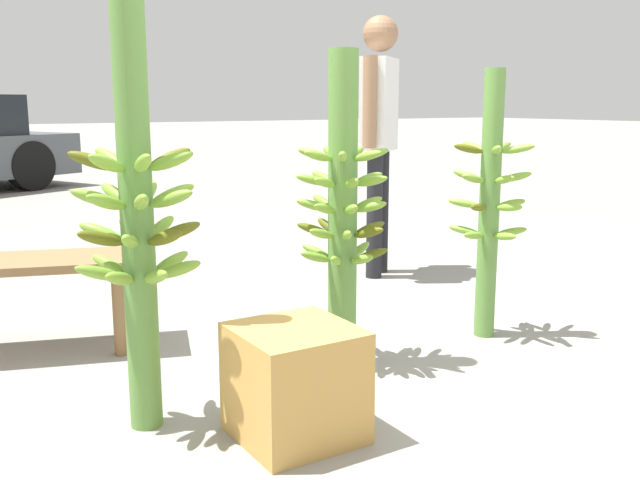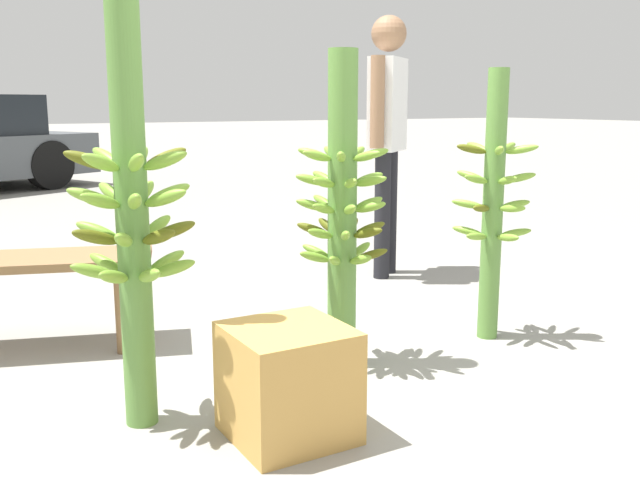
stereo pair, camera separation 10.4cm
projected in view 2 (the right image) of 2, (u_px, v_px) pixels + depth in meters
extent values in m
plane|color=gray|center=(377.00, 395.00, 2.92)|extent=(80.00, 80.00, 0.00)
cylinder|color=#5B8C3D|center=(132.00, 209.00, 2.52)|extent=(0.12, 0.12, 1.61)
ellipsoid|color=#75A333|center=(140.00, 157.00, 2.62)|extent=(0.13, 0.18, 0.10)
ellipsoid|color=#75A333|center=(107.00, 158.00, 2.57)|extent=(0.10, 0.18, 0.10)
ellipsoid|color=#545914|center=(88.00, 160.00, 2.46)|extent=(0.18, 0.10, 0.10)
ellipsoid|color=#75A333|center=(101.00, 163.00, 2.37)|extent=(0.17, 0.13, 0.10)
ellipsoid|color=#75A333|center=(136.00, 163.00, 2.36)|extent=(0.06, 0.18, 0.10)
ellipsoid|color=#75A333|center=(165.00, 161.00, 2.45)|extent=(0.16, 0.16, 0.10)
ellipsoid|color=#545914|center=(165.00, 158.00, 2.57)|extent=(0.18, 0.07, 0.10)
ellipsoid|color=#75A333|center=(165.00, 198.00, 2.46)|extent=(0.15, 0.16, 0.10)
ellipsoid|color=#75A333|center=(168.00, 194.00, 2.58)|extent=(0.18, 0.05, 0.10)
ellipsoid|color=#75A333|center=(145.00, 192.00, 2.64)|extent=(0.14, 0.17, 0.10)
ellipsoid|color=#75A333|center=(112.00, 193.00, 2.60)|extent=(0.09, 0.18, 0.10)
ellipsoid|color=#75A333|center=(91.00, 197.00, 2.49)|extent=(0.18, 0.11, 0.10)
ellipsoid|color=#75A333|center=(101.00, 201.00, 2.40)|extent=(0.18, 0.12, 0.10)
ellipsoid|color=#75A333|center=(135.00, 201.00, 2.38)|extent=(0.08, 0.18, 0.10)
ellipsoid|color=#545914|center=(96.00, 237.00, 2.45)|extent=(0.18, 0.08, 0.10)
ellipsoid|color=#75A333|center=(124.00, 240.00, 2.40)|extent=(0.12, 0.18, 0.10)
ellipsoid|color=#545914|center=(159.00, 237.00, 2.45)|extent=(0.11, 0.18, 0.10)
ellipsoid|color=#545914|center=(172.00, 231.00, 2.57)|extent=(0.18, 0.09, 0.10)
ellipsoid|color=#75A333|center=(157.00, 227.00, 2.66)|extent=(0.17, 0.14, 0.10)
ellipsoid|color=#545914|center=(125.00, 227.00, 2.65)|extent=(0.05, 0.18, 0.10)
ellipsoid|color=#75A333|center=(98.00, 231.00, 2.56)|extent=(0.16, 0.15, 0.10)
ellipsoid|color=#75A333|center=(114.00, 277.00, 2.43)|extent=(0.16, 0.16, 0.10)
ellipsoid|color=#75A333|center=(149.00, 275.00, 2.45)|extent=(0.06, 0.18, 0.10)
ellipsoid|color=#75A333|center=(172.00, 269.00, 2.55)|extent=(0.17, 0.14, 0.10)
ellipsoid|color=#75A333|center=(166.00, 262.00, 2.66)|extent=(0.18, 0.10, 0.10)
ellipsoid|color=#545914|center=(138.00, 260.00, 2.69)|extent=(0.10, 0.18, 0.10)
ellipsoid|color=#75A333|center=(107.00, 264.00, 2.62)|extent=(0.13, 0.18, 0.10)
ellipsoid|color=#75A333|center=(95.00, 271.00, 2.51)|extent=(0.18, 0.07, 0.10)
cylinder|color=#5B8C3D|center=(342.00, 212.00, 3.14)|extent=(0.13, 0.13, 1.40)
ellipsoid|color=#75A333|center=(372.00, 154.00, 3.11)|extent=(0.16, 0.09, 0.07)
ellipsoid|color=#75A333|center=(357.00, 153.00, 3.20)|extent=(0.15, 0.11, 0.07)
ellipsoid|color=#75A333|center=(331.00, 153.00, 3.21)|extent=(0.06, 0.16, 0.07)
ellipsoid|color=#75A333|center=(313.00, 154.00, 3.13)|extent=(0.13, 0.14, 0.07)
ellipsoid|color=#75A333|center=(317.00, 156.00, 3.02)|extent=(0.16, 0.05, 0.07)
ellipsoid|color=#75A333|center=(341.00, 157.00, 2.96)|extent=(0.12, 0.15, 0.07)
ellipsoid|color=#75A333|center=(366.00, 156.00, 3.00)|extent=(0.08, 0.16, 0.07)
ellipsoid|color=#75A333|center=(351.00, 183.00, 2.99)|extent=(0.08, 0.16, 0.07)
ellipsoid|color=#75A333|center=(371.00, 181.00, 3.06)|extent=(0.12, 0.15, 0.07)
ellipsoid|color=#75A333|center=(369.00, 178.00, 3.17)|extent=(0.16, 0.05, 0.07)
ellipsoid|color=#545914|center=(348.00, 177.00, 3.24)|extent=(0.13, 0.14, 0.07)
ellipsoid|color=#75A333|center=(323.00, 177.00, 3.21)|extent=(0.06, 0.16, 0.07)
ellipsoid|color=#75A333|center=(312.00, 180.00, 3.11)|extent=(0.15, 0.11, 0.07)
ellipsoid|color=#75A333|center=(324.00, 183.00, 3.01)|extent=(0.16, 0.09, 0.07)
ellipsoid|color=#75A333|center=(368.00, 203.00, 3.19)|extent=(0.16, 0.05, 0.08)
ellipsoid|color=#75A333|center=(348.00, 201.00, 3.26)|extent=(0.13, 0.14, 0.08)
ellipsoid|color=#75A333|center=(324.00, 202.00, 3.24)|extent=(0.06, 0.16, 0.08)
ellipsoid|color=#75A333|center=(312.00, 205.00, 3.13)|extent=(0.15, 0.11, 0.08)
ellipsoid|color=#75A333|center=(324.00, 209.00, 3.03)|extent=(0.16, 0.09, 0.08)
ellipsoid|color=#75A333|center=(350.00, 210.00, 3.01)|extent=(0.08, 0.16, 0.08)
ellipsoid|color=#75A333|center=(370.00, 207.00, 3.08)|extent=(0.12, 0.15, 0.08)
ellipsoid|color=#545914|center=(327.00, 226.00, 3.27)|extent=(0.04, 0.15, 0.08)
ellipsoid|color=#545914|center=(313.00, 229.00, 3.17)|extent=(0.14, 0.13, 0.08)
ellipsoid|color=#75A333|center=(320.00, 234.00, 3.07)|extent=(0.16, 0.07, 0.08)
ellipsoid|color=#75A333|center=(345.00, 235.00, 3.03)|extent=(0.10, 0.15, 0.08)
ellipsoid|color=#545914|center=(368.00, 233.00, 3.08)|extent=(0.10, 0.15, 0.08)
ellipsoid|color=#545914|center=(370.00, 228.00, 3.19)|extent=(0.16, 0.07, 0.08)
ellipsoid|color=#545914|center=(352.00, 225.00, 3.28)|extent=(0.14, 0.13, 0.08)
ellipsoid|color=#75A333|center=(335.00, 261.00, 3.05)|extent=(0.14, 0.13, 0.08)
ellipsoid|color=#75A333|center=(361.00, 260.00, 3.07)|extent=(0.05, 0.16, 0.08)
ellipsoid|color=#545914|center=(371.00, 255.00, 3.17)|extent=(0.15, 0.11, 0.08)
ellipsoid|color=#75A333|center=(360.00, 250.00, 3.27)|extent=(0.16, 0.09, 0.08)
ellipsoid|color=#545914|center=(336.00, 249.00, 3.30)|extent=(0.09, 0.16, 0.08)
ellipsoid|color=#75A333|center=(316.00, 252.00, 3.24)|extent=(0.11, 0.15, 0.08)
ellipsoid|color=#75A333|center=(315.00, 257.00, 3.13)|extent=(0.16, 0.06, 0.08)
cylinder|color=#5B8C3D|center=(493.00, 207.00, 3.52)|extent=(0.10, 0.10, 1.34)
ellipsoid|color=#75A333|center=(499.00, 150.00, 3.34)|extent=(0.12, 0.15, 0.07)
ellipsoid|color=#75A333|center=(522.00, 149.00, 3.41)|extent=(0.13, 0.15, 0.07)
ellipsoid|color=#75A333|center=(507.00, 148.00, 3.55)|extent=(0.17, 0.09, 0.07)
ellipsoid|color=#75A333|center=(478.00, 147.00, 3.57)|extent=(0.04, 0.16, 0.07)
ellipsoid|color=#545914|center=(472.00, 149.00, 3.44)|extent=(0.17, 0.08, 0.07)
ellipsoid|color=#75A333|center=(476.00, 179.00, 3.42)|extent=(0.17, 0.05, 0.07)
ellipsoid|color=#75A333|center=(508.00, 180.00, 3.37)|extent=(0.08, 0.17, 0.07)
ellipsoid|color=#75A333|center=(520.00, 178.00, 3.49)|extent=(0.16, 0.12, 0.07)
ellipsoid|color=#75A333|center=(497.00, 175.00, 3.60)|extent=(0.15, 0.13, 0.07)
ellipsoid|color=#75A333|center=(471.00, 176.00, 3.56)|extent=(0.10, 0.17, 0.07)
ellipsoid|color=#545914|center=(481.00, 208.00, 3.42)|extent=(0.17, 0.09, 0.06)
ellipsoid|color=#75A333|center=(512.00, 208.00, 3.41)|extent=(0.05, 0.16, 0.06)
ellipsoid|color=#75A333|center=(516.00, 204.00, 3.55)|extent=(0.17, 0.08, 0.06)
ellipsoid|color=#75A333|center=(488.00, 202.00, 3.64)|extent=(0.12, 0.16, 0.06)
ellipsoid|color=#75A333|center=(467.00, 204.00, 3.56)|extent=(0.13, 0.15, 0.06)
ellipsoid|color=#75A333|center=(467.00, 231.00, 3.60)|extent=(0.11, 0.16, 0.06)
ellipsoid|color=#75A333|center=(477.00, 236.00, 3.46)|extent=(0.17, 0.07, 0.06)
ellipsoid|color=#75A333|center=(508.00, 238.00, 3.43)|extent=(0.05, 0.17, 0.06)
ellipsoid|color=#75A333|center=(516.00, 233.00, 3.56)|extent=(0.16, 0.10, 0.06)
ellipsoid|color=#75A333|center=(491.00, 229.00, 3.66)|extent=(0.14, 0.15, 0.06)
cylinder|color=black|center=(389.00, 212.00, 4.95)|extent=(0.15, 0.15, 0.86)
cylinder|color=black|center=(382.00, 216.00, 4.79)|extent=(0.15, 0.15, 0.86)
cube|color=white|center=(388.00, 105.00, 4.73)|extent=(0.41, 0.38, 0.61)
cylinder|color=#936B4C|center=(397.00, 102.00, 4.95)|extent=(0.13, 0.13, 0.58)
cylinder|color=#936B4C|center=(377.00, 102.00, 4.51)|extent=(0.13, 0.13, 0.58)
sphere|color=#936B4C|center=(389.00, 33.00, 4.64)|extent=(0.23, 0.23, 0.23)
cylinder|color=olive|center=(125.00, 295.00, 3.65)|extent=(0.06, 0.06, 0.42)
cylinder|color=olive|center=(121.00, 311.00, 3.37)|extent=(0.06, 0.06, 0.42)
cylinder|color=black|center=(50.00, 165.00, 9.77)|extent=(0.69, 0.47, 0.67)
cube|color=#C69347|center=(288.00, 382.00, 2.53)|extent=(0.40, 0.40, 0.40)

